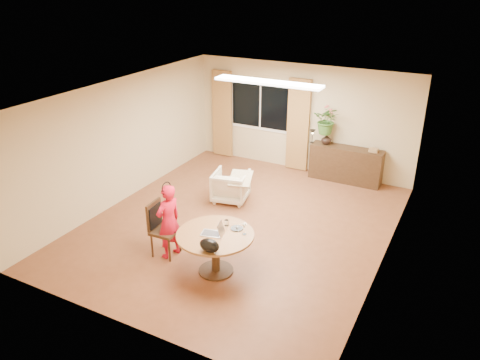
% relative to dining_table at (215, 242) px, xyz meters
% --- Properties ---
extents(floor, '(6.50, 6.50, 0.00)m').
position_rel_dining_table_xyz_m(floor, '(-0.38, 1.56, -0.56)').
color(floor, brown).
rests_on(floor, ground).
extents(ceiling, '(6.50, 6.50, 0.00)m').
position_rel_dining_table_xyz_m(ceiling, '(-0.38, 1.56, 2.04)').
color(ceiling, white).
rests_on(ceiling, wall_back).
extents(wall_back, '(5.50, 0.00, 5.50)m').
position_rel_dining_table_xyz_m(wall_back, '(-0.38, 4.81, 0.74)').
color(wall_back, '#CDB785').
rests_on(wall_back, floor).
extents(wall_left, '(0.00, 6.50, 6.50)m').
position_rel_dining_table_xyz_m(wall_left, '(-3.13, 1.56, 0.74)').
color(wall_left, '#CDB785').
rests_on(wall_left, floor).
extents(wall_right, '(0.00, 6.50, 6.50)m').
position_rel_dining_table_xyz_m(wall_right, '(2.37, 1.56, 0.74)').
color(wall_right, '#CDB785').
rests_on(wall_right, floor).
extents(window, '(1.70, 0.03, 1.30)m').
position_rel_dining_table_xyz_m(window, '(-1.48, 4.79, 0.94)').
color(window, white).
rests_on(window, wall_back).
extents(curtain_left, '(0.55, 0.08, 2.25)m').
position_rel_dining_table_xyz_m(curtain_left, '(-2.53, 4.71, 0.58)').
color(curtain_left, olive).
rests_on(curtain_left, wall_back).
extents(curtain_right, '(0.55, 0.08, 2.25)m').
position_rel_dining_table_xyz_m(curtain_right, '(-0.43, 4.71, 0.58)').
color(curtain_right, olive).
rests_on(curtain_right, wall_back).
extents(ceiling_panel, '(2.20, 0.35, 0.05)m').
position_rel_dining_table_xyz_m(ceiling_panel, '(-0.38, 2.76, 2.00)').
color(ceiling_panel, white).
rests_on(ceiling_panel, ceiling).
extents(dining_table, '(1.25, 1.25, 0.71)m').
position_rel_dining_table_xyz_m(dining_table, '(0.00, 0.00, 0.00)').
color(dining_table, brown).
rests_on(dining_table, floor).
extents(dining_chair, '(0.50, 0.46, 0.98)m').
position_rel_dining_table_xyz_m(dining_chair, '(-1.03, 0.05, -0.07)').
color(dining_chair, '#311F10').
rests_on(dining_chair, floor).
extents(child, '(0.56, 0.44, 1.34)m').
position_rel_dining_table_xyz_m(child, '(-0.94, 0.05, 0.11)').
color(child, red).
rests_on(child, floor).
extents(laptop, '(0.39, 0.31, 0.23)m').
position_rel_dining_table_xyz_m(laptop, '(-0.05, -0.03, 0.27)').
color(laptop, '#B7B7BC').
rests_on(laptop, dining_table).
extents(tumbler, '(0.08, 0.08, 0.10)m').
position_rel_dining_table_xyz_m(tumbler, '(0.03, 0.32, 0.20)').
color(tumbler, white).
rests_on(tumbler, dining_table).
extents(wine_glass, '(0.08, 0.08, 0.19)m').
position_rel_dining_table_xyz_m(wine_glass, '(0.42, 0.20, 0.25)').
color(wine_glass, white).
rests_on(wine_glass, dining_table).
extents(pot_lid, '(0.22, 0.22, 0.03)m').
position_rel_dining_table_xyz_m(pot_lid, '(0.23, 0.30, 0.17)').
color(pot_lid, white).
rests_on(pot_lid, dining_table).
extents(handbag, '(0.35, 0.25, 0.22)m').
position_rel_dining_table_xyz_m(handbag, '(0.19, -0.49, 0.26)').
color(handbag, black).
rests_on(handbag, dining_table).
extents(armchair, '(0.85, 0.86, 0.67)m').
position_rel_dining_table_xyz_m(armchair, '(-1.04, 2.42, -0.23)').
color(armchair, beige).
rests_on(armchair, floor).
extents(throw, '(0.59, 0.65, 0.03)m').
position_rel_dining_table_xyz_m(throw, '(-0.76, 2.35, 0.12)').
color(throw, beige).
rests_on(throw, armchair).
extents(sideboard, '(1.67, 0.41, 0.83)m').
position_rel_dining_table_xyz_m(sideboard, '(0.85, 4.57, -0.14)').
color(sideboard, '#311F10').
rests_on(sideboard, floor).
extents(vase, '(0.25, 0.25, 0.25)m').
position_rel_dining_table_xyz_m(vase, '(0.34, 4.57, 0.40)').
color(vase, black).
rests_on(vase, sideboard).
extents(bouquet, '(0.63, 0.56, 0.66)m').
position_rel_dining_table_xyz_m(bouquet, '(0.32, 4.57, 0.85)').
color(bouquet, '#30702A').
rests_on(bouquet, vase).
extents(book_stack, '(0.24, 0.21, 0.08)m').
position_rel_dining_table_xyz_m(book_stack, '(1.44, 4.57, 0.31)').
color(book_stack, '#8D6648').
rests_on(book_stack, sideboard).
extents(desk_lamp, '(0.18, 0.18, 0.34)m').
position_rel_dining_table_xyz_m(desk_lamp, '(0.01, 4.52, 0.44)').
color(desk_lamp, black).
rests_on(desk_lamp, sideboard).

